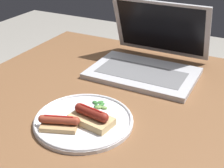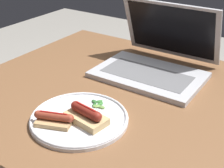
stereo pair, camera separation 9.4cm
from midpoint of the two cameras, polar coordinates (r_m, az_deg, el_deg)
name	(u,v)px [view 1 (the left image)]	position (r m, az deg, el deg)	size (l,w,h in m)	color
desk	(132,114)	(1.04, 1.03, -5.54)	(1.12, 0.89, 0.77)	brown
laptop	(148,60)	(1.15, 4.28, 4.43)	(0.38, 0.34, 0.24)	#B7B7BC
plate	(84,120)	(0.88, -8.32, -6.66)	(0.28, 0.28, 0.02)	silver
sausage_toast_left	(92,117)	(0.85, -6.97, -6.09)	(0.13, 0.08, 0.05)	tan
sausage_toast_middle	(59,123)	(0.85, -12.80, -6.99)	(0.11, 0.09, 0.04)	tan
salad_pile	(100,105)	(0.93, -5.22, -3.96)	(0.06, 0.05, 0.01)	#387A33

